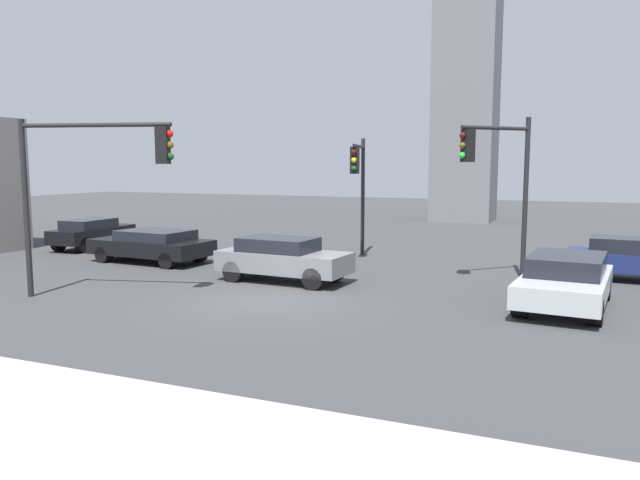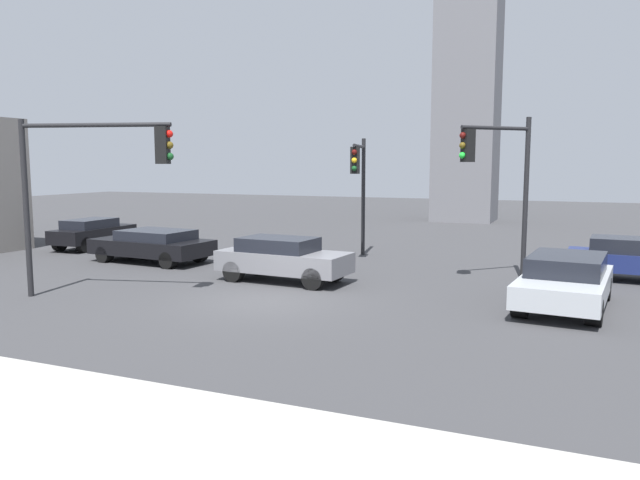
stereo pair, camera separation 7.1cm
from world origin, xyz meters
TOP-DOWN VIEW (x-y plane):
  - ground_plane at (0.00, 0.00)m, footprint 104.54×104.54m
  - traffic_light_0 at (5.43, 5.23)m, footprint 1.93×1.98m
  - traffic_light_1 at (-0.18, 8.11)m, footprint 0.72×2.68m
  - traffic_light_2 at (-4.49, -1.59)m, footprint 4.32×1.33m
  - car_0 at (-7.21, 4.28)m, footprint 4.80×2.47m
  - car_1 at (7.60, 2.32)m, footprint 2.45×4.78m
  - car_2 at (-12.26, 6.49)m, footprint 1.75×4.08m
  - car_3 at (-0.86, 2.69)m, footprint 4.33×2.02m
  - car_4 at (9.55, 7.17)m, footprint 4.24×1.96m
  - skyline_tower at (0.71, 26.85)m, footprint 3.91×3.91m

SIDE VIEW (x-z plane):
  - ground_plane at x=0.00m, z-range 0.00..0.00m
  - car_0 at x=-7.21m, z-range 0.06..1.31m
  - car_2 at x=-12.26m, z-range 0.06..1.38m
  - car_1 at x=7.60m, z-range 0.04..1.42m
  - car_4 at x=9.55m, z-range 0.05..1.44m
  - car_3 at x=-0.86m, z-range 0.05..1.47m
  - traffic_light_1 at x=-0.18m, z-range 0.93..5.73m
  - traffic_light_0 at x=5.43m, z-range 1.00..6.24m
  - traffic_light_2 at x=-4.49m, z-range 1.16..6.15m
  - skyline_tower at x=0.71m, z-range 0.00..26.64m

